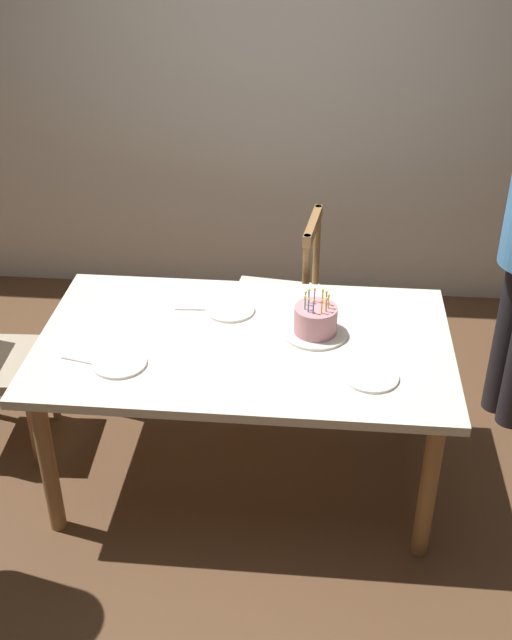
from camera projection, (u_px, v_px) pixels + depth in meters
The scene contains 10 objects.
ground at pixel (246, 472), 3.72m from camera, with size 6.40×6.40×0.00m, color brown.
back_wall at pixel (276, 91), 4.61m from camera, with size 6.40×0.10×2.60m, color beige.
dining_table at pixel (244, 355), 3.37m from camera, with size 1.75×1.03×0.75m.
birthday_cake at pixel (315, 322), 3.33m from camera, with size 0.28×0.28×0.20m.
plate_near_celebrant at pixel (120, 363), 3.16m from camera, with size 0.22×0.22×0.01m, color white.
plate_far_side at pixel (230, 310), 3.53m from camera, with size 0.22×0.22×0.01m, color white.
plate_near_guest at pixel (371, 377), 3.08m from camera, with size 0.22×0.22×0.01m, color white.
fork_near_celebrant at pixel (81, 361), 3.18m from camera, with size 0.18×0.02×0.01m, color silver.
fork_far_side at pixel (195, 309), 3.54m from camera, with size 0.18×0.02×0.01m, color silver.
chair_spindle_back at pixel (278, 302), 4.17m from camera, with size 0.49×0.49×0.95m.
Camera 1 is at (0.31, -2.78, 2.55)m, focal length 44.03 mm.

